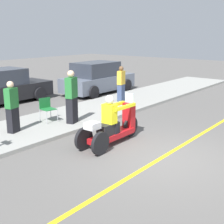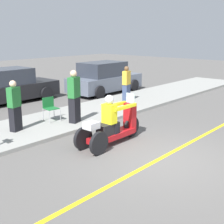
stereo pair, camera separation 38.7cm
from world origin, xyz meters
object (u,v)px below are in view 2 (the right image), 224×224
(folding_chair_curbside, at_px, (50,106))
(parked_car_lot_right, at_px, (5,87))
(spectator_end_of_line, at_px, (74,98))
(motorcycle_trike, at_px, (112,126))
(spectator_with_child, at_px, (15,107))
(spectator_far_back, at_px, (126,85))
(parked_car_lot_far, at_px, (104,78))

(folding_chair_curbside, xyz_separation_m, parked_car_lot_right, (0.78, 4.29, 0.11))
(spectator_end_of_line, bearing_deg, parked_car_lot_right, 85.81)
(motorcycle_trike, distance_m, spectator_with_child, 3.19)
(spectator_with_child, xyz_separation_m, folding_chair_curbside, (1.50, 0.18, -0.27))
(folding_chair_curbside, bearing_deg, motorcycle_trike, -92.69)
(spectator_far_back, bearing_deg, parked_car_lot_right, 128.84)
(spectator_end_of_line, bearing_deg, motorcycle_trike, -103.99)
(spectator_end_of_line, xyz_separation_m, parked_car_lot_right, (0.38, 5.13, -0.26))
(spectator_far_back, xyz_separation_m, folding_chair_curbside, (-4.27, 0.04, -0.27))
(motorcycle_trike, relative_size, parked_car_lot_right, 0.51)
(spectator_end_of_line, distance_m, parked_car_lot_far, 6.30)
(parked_car_lot_far, height_order, parked_car_lot_right, parked_car_lot_far)
(spectator_with_child, bearing_deg, spectator_end_of_line, -19.14)
(spectator_with_child, relative_size, parked_car_lot_right, 0.34)
(spectator_end_of_line, height_order, spectator_with_child, spectator_end_of_line)
(motorcycle_trike, xyz_separation_m, spectator_with_child, (-1.36, 2.86, 0.37))
(spectator_end_of_line, xyz_separation_m, folding_chair_curbside, (-0.41, 0.84, -0.37))
(parked_car_lot_far, bearing_deg, motorcycle_trike, -135.85)
(spectator_with_child, bearing_deg, spectator_far_back, 1.40)
(parked_car_lot_far, xyz_separation_m, parked_car_lot_right, (-4.89, 1.69, -0.03))
(motorcycle_trike, relative_size, parked_car_lot_far, 0.56)
(motorcycle_trike, bearing_deg, spectator_with_child, 115.33)
(motorcycle_trike, xyz_separation_m, spectator_far_back, (4.41, 3.01, 0.36))
(motorcycle_trike, relative_size, spectator_with_child, 1.50)
(spectator_far_back, height_order, spectator_end_of_line, spectator_end_of_line)
(spectator_end_of_line, relative_size, folding_chair_curbside, 2.22)
(folding_chair_curbside, bearing_deg, parked_car_lot_right, 79.68)
(parked_car_lot_right, bearing_deg, spectator_end_of_line, -94.19)
(parked_car_lot_right, bearing_deg, parked_car_lot_far, -19.01)
(parked_car_lot_far, bearing_deg, parked_car_lot_right, 160.99)
(spectator_far_back, xyz_separation_m, parked_car_lot_right, (-3.49, 4.33, -0.15))
(folding_chair_curbside, height_order, parked_car_lot_right, parked_car_lot_right)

